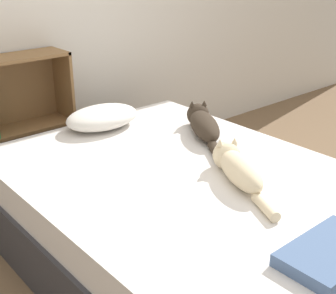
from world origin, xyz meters
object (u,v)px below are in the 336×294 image
at_px(bed, 188,219).
at_px(cat_dark, 203,124).
at_px(pillow, 102,117).
at_px(bookshelf, 9,126).
at_px(cat_light, 237,167).

height_order(bed, cat_dark, cat_dark).
height_order(pillow, cat_dark, cat_dark).
bearing_deg(bed, cat_dark, 38.04).
bearing_deg(bookshelf, cat_light, -70.85).
distance_m(bed, pillow, 0.91).
height_order(cat_light, bookshelf, bookshelf).
bearing_deg(cat_dark, bed, 160.13).
bearing_deg(pillow, cat_light, -85.02).
bearing_deg(pillow, cat_dark, -51.33).
xyz_separation_m(pillow, cat_dark, (0.40, -0.50, -0.00)).
bearing_deg(bed, pillow, 86.62).
relative_size(bed, cat_light, 3.64).
bearing_deg(bookshelf, bed, -73.80).
xyz_separation_m(cat_light, cat_dark, (0.31, 0.54, -0.00)).
distance_m(pillow, bookshelf, 0.62).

